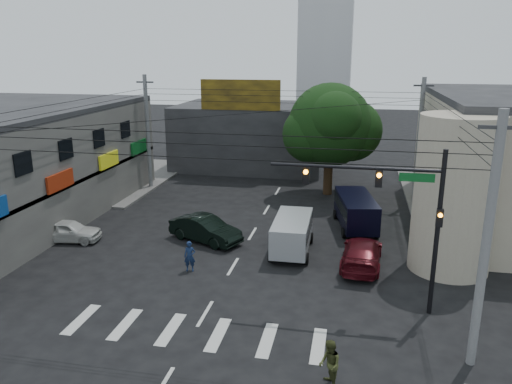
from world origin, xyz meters
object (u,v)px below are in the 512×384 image
(white_compact, at_px, (68,231))
(silver_minivan, at_px, (292,235))
(utility_pole_near_right, at_px, (486,245))
(dark_sedan, at_px, (205,229))
(traffic_gantry, at_px, (398,204))
(utility_pole_far_right, at_px, (419,142))
(maroon_sedan, at_px, (362,253))
(traffic_officer, at_px, (190,256))
(pedestrian_olive, at_px, (329,364))
(utility_pole_far_left, at_px, (148,133))
(street_tree, at_px, (330,125))
(navy_van, at_px, (356,212))

(white_compact, relative_size, silver_minivan, 0.87)
(utility_pole_near_right, height_order, dark_sedan, utility_pole_near_right)
(traffic_gantry, height_order, utility_pole_far_right, utility_pole_far_right)
(maroon_sedan, bearing_deg, utility_pole_far_right, -103.32)
(traffic_officer, xyz_separation_m, pedestrian_olive, (7.57, -7.91, 0.06))
(utility_pole_near_right, xyz_separation_m, utility_pole_far_left, (-21.00, 20.50, 0.00))
(utility_pole_near_right, xyz_separation_m, maroon_sedan, (-3.88, 7.95, -3.88))
(utility_pole_near_right, height_order, utility_pole_far_left, same)
(utility_pole_far_right, relative_size, dark_sedan, 1.90)
(pedestrian_olive, bearing_deg, street_tree, 165.34)
(utility_pole_far_left, height_order, traffic_officer, utility_pole_far_left)
(white_compact, relative_size, traffic_officer, 2.51)
(traffic_gantry, distance_m, maroon_sedan, 6.18)
(traffic_gantry, relative_size, utility_pole_far_left, 0.78)
(utility_pole_far_left, bearing_deg, navy_van, -21.64)
(utility_pole_far_right, bearing_deg, traffic_officer, -130.01)
(utility_pole_far_right, bearing_deg, traffic_gantry, -98.94)
(dark_sedan, bearing_deg, utility_pole_far_right, -26.24)
(traffic_gantry, bearing_deg, dark_sedan, 148.80)
(maroon_sedan, distance_m, navy_van, 5.93)
(traffic_gantry, distance_m, silver_minivan, 8.48)
(street_tree, relative_size, utility_pole_near_right, 0.95)
(utility_pole_near_right, xyz_separation_m, white_compact, (-21.00, 8.12, -3.94))
(traffic_gantry, xyz_separation_m, silver_minivan, (-5.06, 5.62, -3.84))
(traffic_gantry, height_order, maroon_sedan, traffic_gantry)
(traffic_officer, bearing_deg, silver_minivan, 25.14)
(traffic_gantry, distance_m, utility_pole_near_right, 4.41)
(traffic_gantry, bearing_deg, white_compact, 165.83)
(utility_pole_far_left, relative_size, white_compact, 2.29)
(street_tree, distance_m, silver_minivan, 13.22)
(traffic_gantry, relative_size, dark_sedan, 1.49)
(street_tree, relative_size, utility_pole_far_right, 0.95)
(traffic_gantry, distance_m, white_compact, 19.36)
(silver_minivan, bearing_deg, utility_pole_far_left, 48.59)
(traffic_officer, bearing_deg, street_tree, 57.86)
(utility_pole_near_right, distance_m, utility_pole_far_right, 20.50)
(utility_pole_near_right, distance_m, white_compact, 22.86)
(street_tree, bearing_deg, dark_sedan, -118.88)
(utility_pole_far_right, height_order, traffic_officer, utility_pole_far_right)
(white_compact, bearing_deg, street_tree, -54.69)
(silver_minivan, bearing_deg, maroon_sedan, -107.66)
(traffic_gantry, relative_size, traffic_officer, 4.49)
(white_compact, bearing_deg, maroon_sedan, -97.95)
(silver_minivan, bearing_deg, pedestrian_olive, -167.28)
(traffic_gantry, bearing_deg, utility_pole_far_left, 137.14)
(traffic_gantry, relative_size, utility_pole_near_right, 0.78)
(utility_pole_near_right, distance_m, traffic_officer, 14.23)
(street_tree, bearing_deg, navy_van, -73.69)
(utility_pole_near_right, relative_size, traffic_officer, 5.74)
(street_tree, relative_size, maroon_sedan, 1.72)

